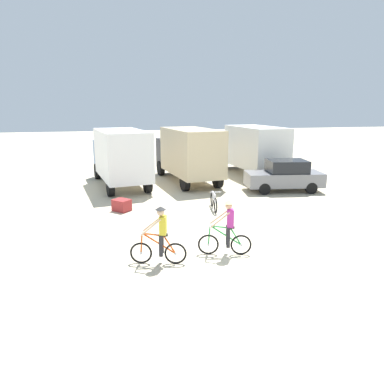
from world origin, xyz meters
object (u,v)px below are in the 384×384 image
cyclist_cowboy_hat (227,230)px  box_truck_white_box (252,148)px  cyclist_orange_shirt (160,238)px  box_truck_tan_camper (188,152)px  supply_crate (122,205)px  box_truck_avon_van (120,155)px  sedan_parked (285,176)px  bicycle_spare (214,201)px

cyclist_cowboy_hat → box_truck_white_box: bearing=64.0°
box_truck_white_box → cyclist_orange_shirt: 15.27m
box_truck_tan_camper → supply_crate: 7.22m
box_truck_tan_camper → supply_crate: (-4.38, -5.51, -1.61)m
box_truck_avon_van → box_truck_tan_camper: 4.18m
box_truck_white_box → box_truck_tan_camper: bearing=-164.8°
box_truck_avon_van → box_truck_tan_camper: (4.18, 0.21, 0.00)m
box_truck_tan_camper → box_truck_white_box: size_ratio=1.01×
sedan_parked → cyclist_orange_shirt: cyclist_orange_shirt is taller
cyclist_cowboy_hat → bicycle_spare: size_ratio=1.06×
box_truck_avon_van → bicycle_spare: (3.95, -6.11, -1.48)m
sedan_parked → bicycle_spare: sedan_parked is taller
sedan_parked → bicycle_spare: 5.61m
sedan_parked → cyclist_cowboy_hat: size_ratio=2.43×
box_truck_avon_van → box_truck_white_box: bearing=9.6°
cyclist_orange_shirt → bicycle_spare: cyclist_orange_shirt is taller
box_truck_avon_van → cyclist_cowboy_hat: box_truck_avon_van is taller
sedan_parked → bicycle_spare: bearing=-152.1°
supply_crate → cyclist_cowboy_hat: bearing=-62.1°
cyclist_cowboy_hat → box_truck_avon_van: bearing=104.4°
box_truck_white_box → sedan_parked: (-0.10, -5.00, -0.99)m
bicycle_spare → box_truck_tan_camper: bearing=87.9°
sedan_parked → supply_crate: 9.29m
box_truck_tan_camper → supply_crate: bearing=-128.5°
bicycle_spare → supply_crate: size_ratio=2.33×
box_truck_white_box → bicycle_spare: bearing=-123.5°
box_truck_tan_camper → cyclist_orange_shirt: box_truck_tan_camper is taller
box_truck_white_box → bicycle_spare: size_ratio=4.00×
bicycle_spare → supply_crate: bearing=169.1°
box_truck_avon_van → box_truck_white_box: same height
cyclist_orange_shirt → supply_crate: 6.04m
box_truck_tan_camper → sedan_parked: 6.07m
box_truck_tan_camper → box_truck_white_box: 4.99m
box_truck_avon_van → sedan_parked: (8.89, -3.49, -0.99)m
box_truck_avon_van → box_truck_tan_camper: same height
box_truck_avon_van → bicycle_spare: box_truck_avon_van is taller
box_truck_avon_van → cyclist_orange_shirt: box_truck_avon_van is taller
cyclist_orange_shirt → cyclist_cowboy_hat: (2.18, 0.17, 0.00)m
box_truck_tan_camper → box_truck_avon_van: bearing=-177.2°
box_truck_white_box → cyclist_orange_shirt: size_ratio=3.79×
box_truck_white_box → supply_crate: size_ratio=9.33×
sedan_parked → cyclist_cowboy_hat: 9.70m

